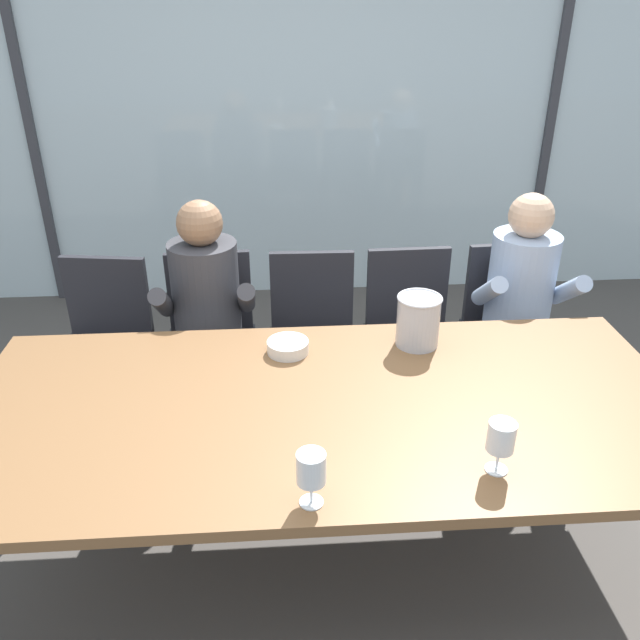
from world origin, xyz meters
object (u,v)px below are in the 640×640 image
at_px(chair_left_of_center, 211,329).
at_px(dining_table, 327,417).
at_px(chair_center, 313,328).
at_px(person_pale_blue_shirt, 524,302).
at_px(chair_right_of_center, 410,324).
at_px(ice_bucket_primary, 418,320).
at_px(person_charcoal_jacket, 206,312).
at_px(chair_near_curtain, 105,335).
at_px(tasting_bowl, 288,347).
at_px(wine_glass_near_bucket, 501,437).
at_px(chair_near_window_right, 509,318).
at_px(wine_glass_by_left_taster, 311,470).

bearing_deg(chair_left_of_center, dining_table, -66.09).
bearing_deg(chair_center, person_pale_blue_shirt, -5.96).
bearing_deg(chair_left_of_center, chair_right_of_center, -3.52).
relative_size(dining_table, ice_bucket_primary, 11.90).
xyz_separation_m(chair_left_of_center, person_pale_blue_shirt, (1.52, -0.16, 0.17)).
bearing_deg(ice_bucket_primary, person_charcoal_jacket, 153.22).
height_order(chair_near_curtain, tasting_bowl, chair_near_curtain).
bearing_deg(chair_center, person_charcoal_jacket, -164.47).
xyz_separation_m(tasting_bowl, wine_glass_near_bucket, (0.61, -0.75, 0.10)).
xyz_separation_m(chair_center, wine_glass_near_bucket, (0.48, -1.36, 0.35)).
distance_m(dining_table, person_pale_blue_shirt, 1.33).
relative_size(chair_center, person_pale_blue_shirt, 0.74).
distance_m(chair_near_curtain, chair_center, 1.03).
bearing_deg(ice_bucket_primary, dining_table, -135.11).
relative_size(chair_near_curtain, chair_near_window_right, 1.00).
xyz_separation_m(dining_table, chair_near_window_right, (1.03, 1.02, -0.17)).
xyz_separation_m(person_charcoal_jacket, wine_glass_by_left_taster, (0.41, -1.34, 0.17)).
xyz_separation_m(chair_near_curtain, wine_glass_near_bucket, (1.51, -1.37, 0.35)).
height_order(chair_near_window_right, tasting_bowl, chair_near_window_right).
bearing_deg(wine_glass_by_left_taster, dining_table, 80.26).
height_order(chair_near_curtain, wine_glass_near_bucket, wine_glass_near_bucket).
relative_size(dining_table, tasting_bowl, 15.28).
relative_size(chair_right_of_center, ice_bucket_primary, 4.15).
relative_size(person_pale_blue_shirt, wine_glass_by_left_taster, 6.94).
distance_m(dining_table, ice_bucket_primary, 0.59).
height_order(person_charcoal_jacket, tasting_bowl, person_charcoal_jacket).
bearing_deg(chair_near_curtain, person_pale_blue_shirt, 4.45).
bearing_deg(wine_glass_near_bucket, person_pale_blue_shirt, 66.61).
bearing_deg(chair_near_window_right, tasting_bowl, -154.33).
xyz_separation_m(chair_center, tasting_bowl, (-0.14, -0.61, 0.25)).
bearing_deg(wine_glass_near_bucket, wine_glass_by_left_taster, -170.00).
bearing_deg(dining_table, tasting_bowl, 109.07).
height_order(chair_left_of_center, wine_glass_near_bucket, wine_glass_near_bucket).
bearing_deg(chair_right_of_center, person_pale_blue_shirt, -16.78).
bearing_deg(wine_glass_by_left_taster, wine_glass_near_bucket, 10.00).
xyz_separation_m(person_charcoal_jacket, person_pale_blue_shirt, (1.52, -0.00, 0.00)).
bearing_deg(chair_center, chair_right_of_center, 2.76).
distance_m(chair_left_of_center, chair_near_window_right, 1.53).
bearing_deg(dining_table, ice_bucket_primary, 44.89).
height_order(dining_table, chair_right_of_center, chair_right_of_center).
relative_size(chair_near_curtain, tasting_bowl, 5.33).
bearing_deg(chair_left_of_center, person_charcoal_jacket, -91.23).
xyz_separation_m(chair_near_curtain, person_pale_blue_shirt, (2.04, -0.13, 0.17)).
bearing_deg(tasting_bowl, person_pale_blue_shirt, 22.84).
xyz_separation_m(chair_left_of_center, ice_bucket_primary, (0.90, -0.61, 0.34)).
xyz_separation_m(chair_near_window_right, ice_bucket_primary, (-0.63, -0.62, 0.34)).
bearing_deg(tasting_bowl, chair_near_window_right, 29.36).
relative_size(dining_table, chair_near_window_right, 2.87).
bearing_deg(chair_left_of_center, ice_bucket_primary, -36.68).
bearing_deg(wine_glass_near_bucket, chair_right_of_center, 89.23).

